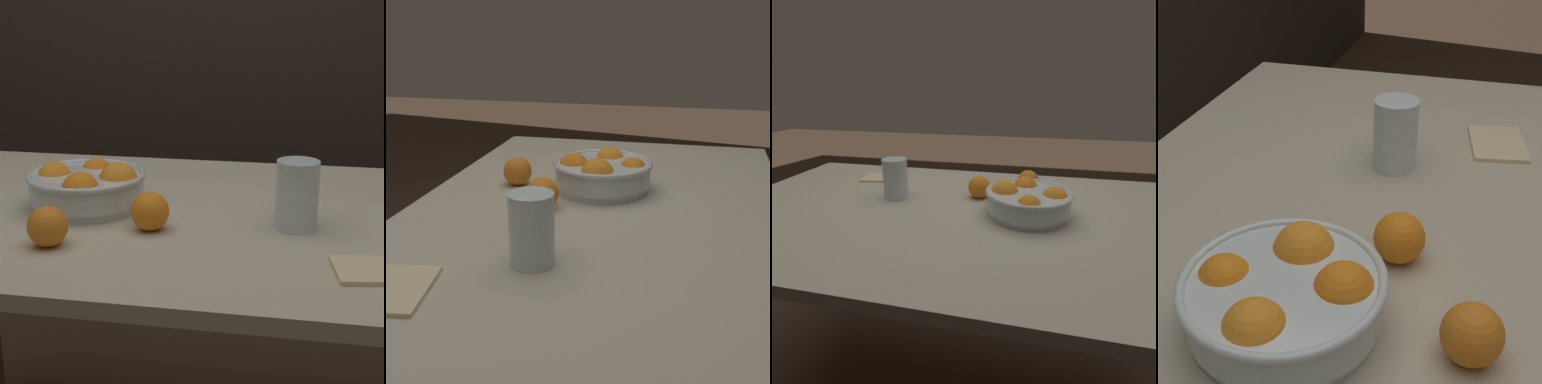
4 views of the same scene
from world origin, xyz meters
TOP-DOWN VIEW (x-y plane):
  - dining_table at (0.00, 0.00)m, footprint 1.47×0.85m
  - fruit_bowl at (-0.21, -0.01)m, footprint 0.25×0.25m
  - juice_glass at (0.22, -0.06)m, footprint 0.08×0.08m
  - orange_loose_near_bowl at (-0.21, -0.23)m, footprint 0.07×0.07m
  - orange_loose_front at (-0.05, -0.12)m, footprint 0.07×0.07m
  - napkin at (0.36, -0.24)m, footprint 0.17×0.13m

SIDE VIEW (x-z plane):
  - dining_table at x=0.00m, z-range 0.31..1.08m
  - napkin at x=0.36m, z-range 0.77..0.78m
  - orange_loose_near_bowl at x=-0.21m, z-range 0.77..0.84m
  - orange_loose_front at x=-0.05m, z-range 0.77..0.84m
  - fruit_bowl at x=-0.21m, z-range 0.77..0.86m
  - juice_glass at x=0.22m, z-range 0.76..0.89m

